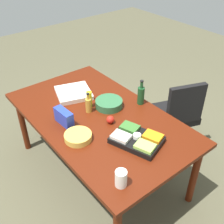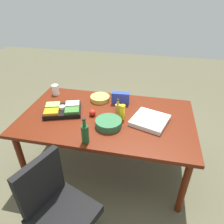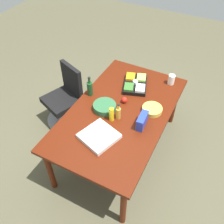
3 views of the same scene
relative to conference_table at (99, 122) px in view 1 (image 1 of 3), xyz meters
name	(u,v)px [view 1 (image 1 of 3)]	position (x,y,z in m)	size (l,w,h in m)	color
ground_plane	(100,171)	(0.00, 0.00, -0.71)	(10.00, 10.00, 0.00)	brown
conference_table	(99,122)	(0.00, 0.00, 0.00)	(1.96, 1.14, 0.79)	#4F1808
office_chair	(175,121)	(-0.18, -1.01, -0.35)	(0.62, 0.62, 0.94)	gray
wine_bottle	(141,95)	(-0.10, -0.48, 0.18)	(0.07, 0.07, 0.27)	#184320
pizza_box	(74,93)	(0.49, -0.02, 0.10)	(0.36, 0.36, 0.05)	silver
mayo_jar	(121,178)	(-0.80, 0.38, 0.14)	(0.09, 0.09, 0.14)	white
veggie_tray	(137,139)	(-0.53, -0.03, 0.11)	(0.49, 0.42, 0.09)	black
chip_bag_blue	(64,117)	(0.10, 0.32, 0.15)	(0.22, 0.08, 0.15)	#253DB3
apple_red	(110,120)	(-0.16, -0.02, 0.11)	(0.08, 0.08, 0.08)	red
chip_bowl	(78,137)	(-0.17, 0.35, 0.10)	(0.25, 0.25, 0.06)	gold
dressing_bottle	(88,105)	(0.12, 0.03, 0.16)	(0.07, 0.07, 0.22)	gold
mustard_bottle	(89,100)	(0.18, -0.02, 0.17)	(0.06, 0.06, 0.18)	yellow
salad_bowl	(109,104)	(0.06, -0.18, 0.11)	(0.28, 0.28, 0.08)	#2C6039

